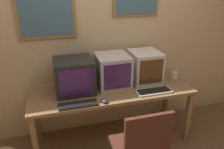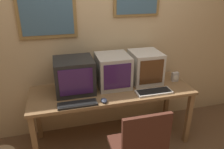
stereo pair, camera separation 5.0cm
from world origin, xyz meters
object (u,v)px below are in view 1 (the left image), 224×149
object	(u,v)px
keyboard_side	(154,91)
monitor_right	(145,67)
keyboard_main	(78,104)
monitor_left	(74,76)
mouse_near_keyboard	(105,101)
desk_clock	(174,76)
monitor_center	(113,71)

from	to	relation	value
keyboard_side	monitor_right	bearing A→B (deg)	87.12
keyboard_main	keyboard_side	xyz separation A→B (m)	(0.89, 0.05, -0.00)
monitor_left	mouse_near_keyboard	bearing A→B (deg)	-51.95
desk_clock	monitor_center	bearing A→B (deg)	173.88
mouse_near_keyboard	desk_clock	size ratio (longest dim) A/B	0.86
monitor_right	monitor_left	bearing A→B (deg)	-177.34
mouse_near_keyboard	monitor_center	bearing A→B (deg)	62.19
mouse_near_keyboard	monitor_left	bearing A→B (deg)	128.05
keyboard_main	mouse_near_keyboard	bearing A→B (deg)	-2.04
monitor_left	monitor_center	world-z (taller)	same
keyboard_side	mouse_near_keyboard	bearing A→B (deg)	-174.43
desk_clock	keyboard_main	bearing A→B (deg)	-167.87
keyboard_main	mouse_near_keyboard	size ratio (longest dim) A/B	4.01
monitor_left	monitor_center	xyz separation A→B (m)	(0.47, 0.03, -0.00)
monitor_center	monitor_right	distance (m)	0.43
monitor_center	monitor_right	size ratio (longest dim) A/B	1.05
monitor_center	mouse_near_keyboard	xyz separation A→B (m)	(-0.20, -0.37, -0.18)
monitor_left	mouse_near_keyboard	size ratio (longest dim) A/B	4.29
monitor_right	desk_clock	size ratio (longest dim) A/B	3.28
mouse_near_keyboard	keyboard_main	bearing A→B (deg)	177.96
monitor_left	monitor_center	size ratio (longest dim) A/B	1.07
monitor_right	keyboard_main	bearing A→B (deg)	-157.41
desk_clock	monitor_right	bearing A→B (deg)	165.01
keyboard_side	monitor_center	bearing A→B (deg)	142.66
monitor_center	keyboard_side	distance (m)	0.55
desk_clock	monitor_left	bearing A→B (deg)	177.32
keyboard_side	mouse_near_keyboard	size ratio (longest dim) A/B	4.11
monitor_left	keyboard_side	world-z (taller)	monitor_left
monitor_left	mouse_near_keyboard	distance (m)	0.48
keyboard_side	mouse_near_keyboard	xyz separation A→B (m)	(-0.61, -0.06, 0.01)
monitor_center	desk_clock	world-z (taller)	monitor_center
keyboard_main	mouse_near_keyboard	xyz separation A→B (m)	(0.28, -0.01, 0.01)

